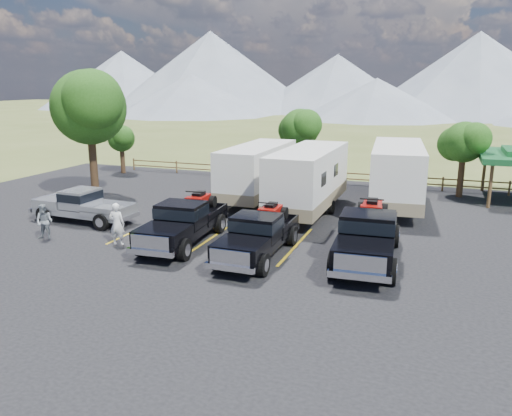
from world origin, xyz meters
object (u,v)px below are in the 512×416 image
(pickup_silver, at_px, (83,205))
(person_a, at_px, (117,224))
(person_b, at_px, (44,222))
(trailer_center, at_px, (308,180))
(rig_left, at_px, (184,221))
(trailer_right, at_px, (397,176))
(tree_big_nw, at_px, (89,107))
(rig_center, at_px, (258,233))
(rig_right, at_px, (368,234))
(trailer_left, at_px, (257,172))

(pickup_silver, xyz_separation_m, person_a, (3.85, -2.54, 0.07))
(pickup_silver, relative_size, person_b, 3.49)
(trailer_center, relative_size, person_a, 5.36)
(rig_left, relative_size, trailer_right, 0.61)
(tree_big_nw, bearing_deg, trailer_center, 2.68)
(rig_left, distance_m, person_b, 6.50)
(rig_center, bearing_deg, tree_big_nw, 153.00)
(person_a, distance_m, person_b, 3.64)
(tree_big_nw, height_order, rig_left, tree_big_nw)
(trailer_center, bearing_deg, rig_right, -56.73)
(rig_left, height_order, trailer_right, trailer_right)
(trailer_right, relative_size, person_b, 6.37)
(rig_center, bearing_deg, rig_left, 172.02)
(rig_left, relative_size, pickup_silver, 1.12)
(tree_big_nw, height_order, rig_right, tree_big_nw)
(rig_left, bearing_deg, rig_right, 0.09)
(rig_left, relative_size, person_b, 3.90)
(rig_left, relative_size, rig_right, 0.93)
(rig_center, distance_m, trailer_right, 11.31)
(tree_big_nw, bearing_deg, trailer_left, 14.28)
(tree_big_nw, relative_size, trailer_center, 0.77)
(pickup_silver, distance_m, person_b, 3.02)
(rig_center, xyz_separation_m, rig_right, (4.30, 1.02, 0.13))
(trailer_left, relative_size, pickup_silver, 1.68)
(person_b, bearing_deg, trailer_center, 27.99)
(rig_right, xyz_separation_m, pickup_silver, (-14.52, 0.75, -0.21))
(tree_big_nw, bearing_deg, rig_right, -18.15)
(pickup_silver, bearing_deg, tree_big_nw, -145.33)
(trailer_left, bearing_deg, person_b, -121.25)
(tree_big_nw, distance_m, trailer_left, 10.96)
(person_b, bearing_deg, trailer_left, 45.82)
(rig_center, height_order, trailer_right, trailer_right)
(trailer_left, relative_size, trailer_right, 0.92)
(person_a, bearing_deg, rig_right, -179.74)
(tree_big_nw, distance_m, rig_left, 12.45)
(rig_left, xyz_separation_m, trailer_left, (0.25, 8.85, 0.75))
(rig_right, height_order, person_a, rig_right)
(rig_right, xyz_separation_m, trailer_right, (0.28, 9.28, 0.81))
(rig_left, distance_m, rig_center, 3.75)
(rig_right, xyz_separation_m, trailer_left, (-7.77, 8.35, 0.67))
(person_a, bearing_deg, rig_center, 177.65)
(tree_big_nw, xyz_separation_m, person_a, (7.07, -7.60, -4.60))
(trailer_center, distance_m, person_b, 13.41)
(rig_left, bearing_deg, person_b, -167.79)
(rig_center, relative_size, person_a, 3.16)
(rig_right, relative_size, trailer_left, 0.72)
(rig_right, relative_size, trailer_right, 0.66)
(tree_big_nw, relative_size, person_a, 4.11)
(rig_center, height_order, person_b, rig_center)
(rig_center, distance_m, rig_right, 4.42)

